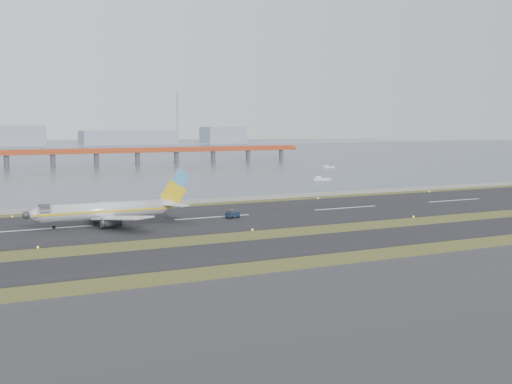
% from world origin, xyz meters
% --- Properties ---
extents(ground, '(1000.00, 1000.00, 0.00)m').
position_xyz_m(ground, '(0.00, 0.00, 0.00)').
color(ground, '#334619').
rests_on(ground, ground).
extents(apron_strip, '(1000.00, 50.00, 0.10)m').
position_xyz_m(apron_strip, '(0.00, -55.00, 0.05)').
color(apron_strip, '#2D2D2F').
rests_on(apron_strip, ground).
extents(taxiway_strip, '(1000.00, 18.00, 0.10)m').
position_xyz_m(taxiway_strip, '(0.00, -12.00, 0.05)').
color(taxiway_strip, black).
rests_on(taxiway_strip, ground).
extents(runway_strip, '(1000.00, 45.00, 0.10)m').
position_xyz_m(runway_strip, '(0.00, 30.00, 0.05)').
color(runway_strip, black).
rests_on(runway_strip, ground).
extents(seawall, '(1000.00, 2.50, 1.00)m').
position_xyz_m(seawall, '(0.00, 60.00, 0.50)').
color(seawall, gray).
rests_on(seawall, ground).
extents(bay_water, '(1400.00, 800.00, 1.30)m').
position_xyz_m(bay_water, '(0.00, 460.00, 0.00)').
color(bay_water, '#42505E').
rests_on(bay_water, ground).
extents(red_pier, '(260.00, 5.00, 10.20)m').
position_xyz_m(red_pier, '(20.00, 250.00, 7.28)').
color(red_pier, '#A9401D').
rests_on(red_pier, ground).
extents(far_shoreline, '(1400.00, 80.00, 60.50)m').
position_xyz_m(far_shoreline, '(13.62, 620.00, 6.07)').
color(far_shoreline, '#919BAB').
rests_on(far_shoreline, ground).
extents(airliner, '(38.52, 32.89, 12.80)m').
position_xyz_m(airliner, '(-26.09, 29.37, 3.46)').
color(airliner, silver).
rests_on(airliner, ground).
extents(pushback_tug, '(3.88, 3.09, 2.18)m').
position_xyz_m(pushback_tug, '(3.81, 26.60, 1.06)').
color(pushback_tug, '#132035').
rests_on(pushback_tug, ground).
extents(workboat_near, '(7.87, 4.37, 1.82)m').
position_xyz_m(workboat_near, '(81.88, 108.98, 0.58)').
color(workboat_near, silver).
rests_on(workboat_near, ground).
extents(workboat_far, '(6.93, 2.38, 1.67)m').
position_xyz_m(workboat_far, '(126.30, 172.53, 0.53)').
color(workboat_far, silver).
rests_on(workboat_far, ground).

